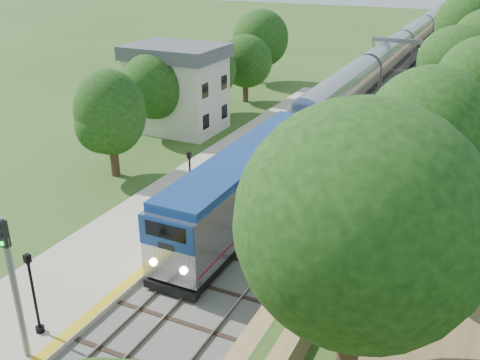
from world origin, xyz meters
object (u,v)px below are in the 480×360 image
at_px(lamppost_far, 190,185).
at_px(signal_platform, 11,275).
at_px(signal_gantry, 406,51).
at_px(lamppost_mid, 35,298).
at_px(train, 413,44).
at_px(signal_farside, 365,161).
at_px(station_building, 177,87).

height_order(lamppost_far, signal_platform, signal_platform).
bearing_deg(lamppost_far, signal_gantry, 81.27).
relative_size(signal_gantry, lamppost_mid, 2.14).
distance_m(lamppost_mid, signal_platform, 2.67).
relative_size(signal_gantry, lamppost_far, 2.13).
bearing_deg(train, lamppost_far, -93.38).
xyz_separation_m(train, signal_farside, (6.20, -57.76, 1.44)).
height_order(train, lamppost_far, train).
height_order(lamppost_mid, signal_farside, signal_farside).
xyz_separation_m(lamppost_mid, lamppost_far, (-0.16, 13.36, 0.00)).
bearing_deg(train, station_building, -106.45).
xyz_separation_m(signal_gantry, signal_platform, (-5.37, -54.87, -0.49)).
xyz_separation_m(station_building, lamppost_far, (10.31, -15.14, -1.95)).
bearing_deg(train, lamppost_mid, -92.67).
relative_size(lamppost_mid, signal_farside, 0.66).
xyz_separation_m(signal_gantry, train, (-2.47, 22.42, -2.52)).
bearing_deg(train, signal_gantry, -83.71).
relative_size(station_building, signal_gantry, 1.02).
relative_size(station_building, signal_platform, 1.34).
bearing_deg(signal_farside, lamppost_mid, -118.20).
distance_m(signal_gantry, lamppost_far, 40.69).
bearing_deg(lamppost_far, signal_farside, 25.86).
distance_m(signal_gantry, lamppost_mid, 53.90).
bearing_deg(lamppost_mid, signal_gantry, 83.59).
relative_size(signal_gantry, signal_farside, 1.42).
relative_size(lamppost_far, signal_farside, 0.67).
bearing_deg(lamppost_mid, train, 87.33).
distance_m(signal_platform, signal_farside, 21.56).
height_order(lamppost_far, signal_farside, signal_farside).
height_order(station_building, train, station_building).
relative_size(station_building, lamppost_far, 2.18).
xyz_separation_m(lamppost_far, signal_farside, (9.89, 4.79, 1.60)).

